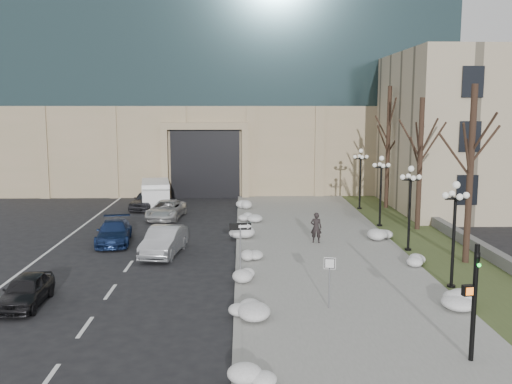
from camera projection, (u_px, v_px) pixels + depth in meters
ground at (268, 349)px, 18.73m from camera, size 160.00×160.00×0.00m
sidewalk at (317, 245)px, 32.65m from camera, size 9.00×40.00×0.12m
curb at (239, 245)px, 32.54m from camera, size 0.30×40.00×0.14m
grass_strip at (430, 244)px, 32.82m from camera, size 4.00×40.00×0.10m
stone_wall at (452, 232)px, 34.81m from camera, size 0.50×30.00×0.70m
office_tower at (230, 4)px, 59.08m from camera, size 40.00×24.70×36.00m
car_a at (26, 290)px, 22.73m from camera, size 1.57×3.72×1.25m
car_b at (164, 241)px, 30.56m from camera, size 2.22×4.79×1.52m
car_c at (114, 232)px, 33.25m from camera, size 2.45×4.83×1.34m
car_d at (166, 210)px, 40.56m from camera, size 2.70×4.92×1.31m
car_e at (147, 200)px, 44.41m from camera, size 2.61×4.61×1.48m
pedestrian at (316, 228)px, 32.84m from camera, size 0.71×0.53×1.77m
box_truck at (156, 194)px, 45.88m from camera, size 3.02×6.39×1.95m
one_way_sign at (244, 233)px, 25.52m from camera, size 1.04×0.30×2.76m
keep_sign at (330, 272)px, 21.98m from camera, size 0.46×0.12×2.14m
traffic_signal at (473, 305)px, 17.32m from camera, size 0.65×0.87×3.80m
snow_clump_a at (250, 374)px, 16.30m from camera, size 1.10×1.60×0.36m
snow_clump_b at (244, 309)px, 21.51m from camera, size 1.10×1.60×0.36m
snow_clump_c at (251, 275)px, 25.99m from camera, size 1.10×1.60×0.36m
snow_clump_d at (251, 254)px, 29.64m from camera, size 1.10×1.60×0.36m
snow_clump_e at (242, 236)px, 33.95m from camera, size 1.10×1.60×0.36m
snow_clump_f at (249, 218)px, 39.38m from camera, size 1.10×1.60×0.36m
snow_clump_g at (247, 207)px, 43.81m from camera, size 1.10×1.60×0.36m
snow_clump_h at (459, 301)px, 22.43m from camera, size 1.10×1.60×0.36m
snow_clump_i at (418, 262)px, 28.13m from camera, size 1.10×1.60×0.36m
snow_clump_j at (381, 236)px, 33.91m from camera, size 1.10×1.60×0.36m
lamppost_a at (455, 220)px, 24.42m from camera, size 1.18×1.18×4.76m
lamppost_b at (410, 197)px, 30.85m from camera, size 1.18×1.18×4.76m
lamppost_c at (381, 181)px, 37.28m from camera, size 1.18×1.18×4.76m
lamppost_d at (360, 171)px, 43.71m from camera, size 1.18×1.18×4.76m
tree_near at (472, 149)px, 28.03m from camera, size 3.20×3.20×9.00m
tree_mid at (421, 145)px, 35.99m from camera, size 3.20×3.20×8.50m
tree_far at (389, 130)px, 43.81m from camera, size 3.20×3.20×9.50m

